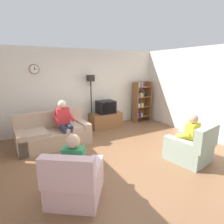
% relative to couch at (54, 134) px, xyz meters
% --- Properties ---
extents(ground_plane, '(12.00, 12.00, 0.00)m').
position_rel_couch_xyz_m(ground_plane, '(1.31, -1.55, -0.31)').
color(ground_plane, brown).
extents(back_wall_assembly, '(6.20, 0.17, 2.70)m').
position_rel_couch_xyz_m(back_wall_assembly, '(1.30, 1.11, 1.04)').
color(back_wall_assembly, silver).
rests_on(back_wall_assembly, ground_plane).
extents(right_wall, '(0.12, 5.80, 2.70)m').
position_rel_couch_xyz_m(right_wall, '(4.17, -1.55, 1.04)').
color(right_wall, silver).
rests_on(right_wall, ground_plane).
extents(couch, '(1.96, 1.01, 0.90)m').
position_rel_couch_xyz_m(couch, '(0.00, 0.00, 0.00)').
color(couch, tan).
rests_on(couch, ground_plane).
extents(tv_stand, '(1.10, 0.56, 0.52)m').
position_rel_couch_xyz_m(tv_stand, '(1.96, 0.70, -0.05)').
color(tv_stand, brown).
rests_on(tv_stand, ground_plane).
extents(tv, '(0.60, 0.49, 0.44)m').
position_rel_couch_xyz_m(tv, '(1.96, 0.67, 0.43)').
color(tv, black).
rests_on(tv, tv_stand).
extents(bookshelf, '(0.68, 0.36, 1.57)m').
position_rel_couch_xyz_m(bookshelf, '(3.53, 0.77, 0.49)').
color(bookshelf, brown).
rests_on(bookshelf, ground_plane).
extents(floor_lamp, '(0.28, 0.28, 1.85)m').
position_rel_couch_xyz_m(floor_lamp, '(1.46, 0.80, 1.14)').
color(floor_lamp, black).
rests_on(floor_lamp, ground_plane).
extents(armchair_near_window, '(1.16, 1.18, 0.90)m').
position_rel_couch_xyz_m(armchair_near_window, '(-0.15, -2.38, -0.02)').
color(armchair_near_window, beige).
rests_on(armchair_near_window, ground_plane).
extents(armchair_near_bookshelf, '(0.95, 1.02, 0.90)m').
position_rel_couch_xyz_m(armchair_near_bookshelf, '(2.56, -2.42, -0.02)').
color(armchair_near_bookshelf, gray).
rests_on(armchair_near_bookshelf, ground_plane).
extents(person_on_couch, '(0.53, 0.56, 1.24)m').
position_rel_couch_xyz_m(person_on_couch, '(0.28, -0.11, 0.39)').
color(person_on_couch, red).
rests_on(person_on_couch, ground_plane).
extents(person_in_left_armchair, '(0.61, 0.64, 1.12)m').
position_rel_couch_xyz_m(person_in_left_armchair, '(-0.10, -2.30, 0.29)').
color(person_in_left_armchair, '#338C59').
rests_on(person_in_left_armchair, ground_plane).
extents(person_in_right_armchair, '(0.56, 0.59, 1.12)m').
position_rel_couch_xyz_m(person_in_right_armchair, '(2.55, -2.33, 0.29)').
color(person_in_right_armchair, yellow).
rests_on(person_in_right_armchair, ground_plane).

